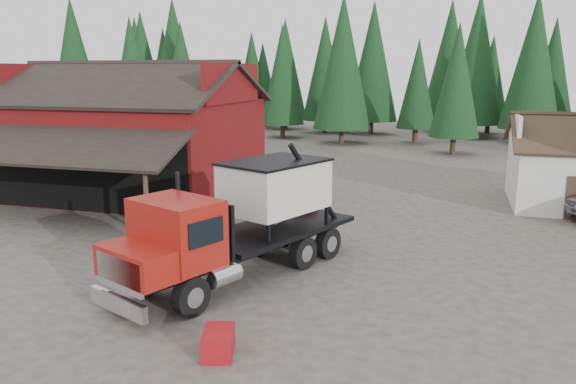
# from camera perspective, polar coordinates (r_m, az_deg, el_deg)

# --- Properties ---
(ground) EXTENTS (120.00, 120.00, 0.00)m
(ground) POSITION_cam_1_polar(r_m,az_deg,el_deg) (19.44, -2.70, -7.65)
(ground) COLOR #413933
(ground) RESTS_ON ground
(red_barn) EXTENTS (12.80, 13.63, 7.18)m
(red_barn) POSITION_cam_1_polar(r_m,az_deg,el_deg) (32.32, -15.54, 4.80)
(red_barn) COLOR maroon
(red_barn) RESTS_ON ground
(conifer_backdrop) EXTENTS (76.00, 16.00, 16.00)m
(conifer_backdrop) POSITION_cam_1_polar(r_m,az_deg,el_deg) (59.93, 10.70, 5.64)
(conifer_backdrop) COLOR black
(conifer_backdrop) RESTS_ON ground
(near_pine_a) EXTENTS (4.40, 4.40, 11.40)m
(near_pine_a) POSITION_cam_1_polar(r_m,az_deg,el_deg) (53.26, -15.57, 11.52)
(near_pine_a) COLOR #382619
(near_pine_a) RESTS_ON ground
(near_pine_b) EXTENTS (3.96, 3.96, 10.40)m
(near_pine_b) POSITION_cam_1_polar(r_m,az_deg,el_deg) (47.26, 16.78, 10.81)
(near_pine_b) COLOR #382619
(near_pine_b) RESTS_ON ground
(near_pine_d) EXTENTS (5.28, 5.28, 13.40)m
(near_pine_d) POSITION_cam_1_polar(r_m,az_deg,el_deg) (52.24, 5.59, 12.99)
(near_pine_d) COLOR #382619
(near_pine_d) RESTS_ON ground
(feed_truck) EXTENTS (6.00, 9.58, 4.23)m
(feed_truck) POSITION_cam_1_polar(r_m,az_deg,el_deg) (18.11, -4.69, -2.63)
(feed_truck) COLOR black
(feed_truck) RESTS_ON ground
(equip_box) EXTENTS (0.99, 1.26, 0.60)m
(equip_box) POSITION_cam_1_polar(r_m,az_deg,el_deg) (13.85, -7.10, -14.93)
(equip_box) COLOR maroon
(equip_box) RESTS_ON ground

